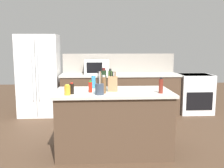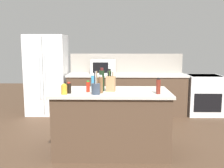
{
  "view_description": "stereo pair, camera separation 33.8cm",
  "coord_description": "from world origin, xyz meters",
  "px_view_note": "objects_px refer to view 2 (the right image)",
  "views": [
    {
      "loc": [
        -0.26,
        -3.79,
        1.62
      ],
      "look_at": [
        0.0,
        0.35,
        0.99
      ],
      "focal_mm": 42.0,
      "sensor_mm": 36.0,
      "label": 1
    },
    {
      "loc": [
        0.08,
        -3.8,
        1.62
      ],
      "look_at": [
        0.0,
        0.35,
        0.99
      ],
      "focal_mm": 42.0,
      "sensor_mm": 36.0,
      "label": 2
    }
  ],
  "objects_px": {
    "refrigerator": "(47,75)",
    "dish_soap_bottle": "(93,81)",
    "range_oven": "(203,95)",
    "soy_sauce_bottle": "(69,88)",
    "olive_oil_bottle": "(109,79)",
    "utensil_crock": "(96,88)",
    "vinegar_bottle": "(158,86)",
    "pepper_grinder": "(101,85)",
    "microwave": "(103,67)",
    "knife_block": "(111,84)",
    "honey_jar": "(64,89)",
    "hot_sauce_bottle": "(88,87)",
    "wine_bottle": "(102,80)"
  },
  "relations": [
    {
      "from": "dish_soap_bottle",
      "to": "pepper_grinder",
      "type": "bearing_deg",
      "value": -71.67
    },
    {
      "from": "refrigerator",
      "to": "knife_block",
      "type": "relative_size",
      "value": 6.34
    },
    {
      "from": "pepper_grinder",
      "to": "vinegar_bottle",
      "type": "bearing_deg",
      "value": -3.41
    },
    {
      "from": "range_oven",
      "to": "soy_sauce_bottle",
      "type": "distance_m",
      "value": 3.64
    },
    {
      "from": "microwave",
      "to": "honey_jar",
      "type": "bearing_deg",
      "value": -99.29
    },
    {
      "from": "refrigerator",
      "to": "microwave",
      "type": "height_order",
      "value": "refrigerator"
    },
    {
      "from": "range_oven",
      "to": "knife_block",
      "type": "xyz_separation_m",
      "value": [
        -2.1,
        -2.23,
        0.59
      ]
    },
    {
      "from": "wine_bottle",
      "to": "refrigerator",
      "type": "bearing_deg",
      "value": 121.98
    },
    {
      "from": "range_oven",
      "to": "knife_block",
      "type": "height_order",
      "value": "knife_block"
    },
    {
      "from": "refrigerator",
      "to": "range_oven",
      "type": "bearing_deg",
      "value": -0.81
    },
    {
      "from": "wine_bottle",
      "to": "pepper_grinder",
      "type": "xyz_separation_m",
      "value": [
        -0.01,
        -0.17,
        -0.04
      ]
    },
    {
      "from": "range_oven",
      "to": "dish_soap_bottle",
      "type": "distance_m",
      "value": 3.12
    },
    {
      "from": "microwave",
      "to": "utensil_crock",
      "type": "relative_size",
      "value": 1.74
    },
    {
      "from": "refrigerator",
      "to": "wine_bottle",
      "type": "relative_size",
      "value": 5.38
    },
    {
      "from": "soy_sauce_bottle",
      "to": "vinegar_bottle",
      "type": "relative_size",
      "value": 0.7
    },
    {
      "from": "utensil_crock",
      "to": "olive_oil_bottle",
      "type": "distance_m",
      "value": 0.53
    },
    {
      "from": "hot_sauce_bottle",
      "to": "pepper_grinder",
      "type": "bearing_deg",
      "value": -24.76
    },
    {
      "from": "microwave",
      "to": "soy_sauce_bottle",
      "type": "bearing_deg",
      "value": -98.39
    },
    {
      "from": "hot_sauce_bottle",
      "to": "vinegar_bottle",
      "type": "distance_m",
      "value": 1.0
    },
    {
      "from": "honey_jar",
      "to": "wine_bottle",
      "type": "bearing_deg",
      "value": 28.42
    },
    {
      "from": "range_oven",
      "to": "pepper_grinder",
      "type": "relative_size",
      "value": 3.59
    },
    {
      "from": "range_oven",
      "to": "olive_oil_bottle",
      "type": "height_order",
      "value": "olive_oil_bottle"
    },
    {
      "from": "hot_sauce_bottle",
      "to": "microwave",
      "type": "bearing_deg",
      "value": 87.53
    },
    {
      "from": "range_oven",
      "to": "utensil_crock",
      "type": "xyz_separation_m",
      "value": [
        -2.29,
        -2.47,
        0.56
      ]
    },
    {
      "from": "pepper_grinder",
      "to": "dish_soap_bottle",
      "type": "xyz_separation_m",
      "value": [
        -0.15,
        0.44,
        -0.02
      ]
    },
    {
      "from": "hot_sauce_bottle",
      "to": "pepper_grinder",
      "type": "relative_size",
      "value": 0.64
    },
    {
      "from": "range_oven",
      "to": "vinegar_bottle",
      "type": "bearing_deg",
      "value": -120.61
    },
    {
      "from": "microwave",
      "to": "knife_block",
      "type": "xyz_separation_m",
      "value": [
        0.23,
        -2.23,
        -0.05
      ]
    },
    {
      "from": "utensil_crock",
      "to": "dish_soap_bottle",
      "type": "bearing_deg",
      "value": 99.0
    },
    {
      "from": "knife_block",
      "to": "utensil_crock",
      "type": "bearing_deg",
      "value": -120.28
    },
    {
      "from": "soy_sauce_bottle",
      "to": "olive_oil_bottle",
      "type": "relative_size",
      "value": 0.51
    },
    {
      "from": "soy_sauce_bottle",
      "to": "olive_oil_bottle",
      "type": "xyz_separation_m",
      "value": [
        0.56,
        0.43,
        0.07
      ]
    },
    {
      "from": "knife_block",
      "to": "wine_bottle",
      "type": "xyz_separation_m",
      "value": [
        -0.13,
        0.02,
        0.05
      ]
    },
    {
      "from": "pepper_grinder",
      "to": "olive_oil_bottle",
      "type": "bearing_deg",
      "value": 74.53
    },
    {
      "from": "knife_block",
      "to": "hot_sauce_bottle",
      "type": "xyz_separation_m",
      "value": [
        -0.33,
        -0.06,
        -0.04
      ]
    },
    {
      "from": "soy_sauce_bottle",
      "to": "honey_jar",
      "type": "relative_size",
      "value": 1.09
    },
    {
      "from": "olive_oil_bottle",
      "to": "wine_bottle",
      "type": "xyz_separation_m",
      "value": [
        -0.11,
        -0.24,
        0.02
      ]
    },
    {
      "from": "wine_bottle",
      "to": "dish_soap_bottle",
      "type": "height_order",
      "value": "wine_bottle"
    },
    {
      "from": "refrigerator",
      "to": "dish_soap_bottle",
      "type": "relative_size",
      "value": 8.33
    },
    {
      "from": "soy_sauce_bottle",
      "to": "utensil_crock",
      "type": "bearing_deg",
      "value": -10.64
    },
    {
      "from": "refrigerator",
      "to": "wine_bottle",
      "type": "height_order",
      "value": "refrigerator"
    },
    {
      "from": "utensil_crock",
      "to": "vinegar_bottle",
      "type": "relative_size",
      "value": 1.42
    },
    {
      "from": "refrigerator",
      "to": "honey_jar",
      "type": "height_order",
      "value": "refrigerator"
    },
    {
      "from": "range_oven",
      "to": "hot_sauce_bottle",
      "type": "height_order",
      "value": "hot_sauce_bottle"
    },
    {
      "from": "knife_block",
      "to": "dish_soap_bottle",
      "type": "relative_size",
      "value": 1.31
    },
    {
      "from": "utensil_crock",
      "to": "olive_oil_bottle",
      "type": "height_order",
      "value": "utensil_crock"
    },
    {
      "from": "pepper_grinder",
      "to": "knife_block",
      "type": "bearing_deg",
      "value": 46.36
    },
    {
      "from": "knife_block",
      "to": "dish_soap_bottle",
      "type": "xyz_separation_m",
      "value": [
        -0.28,
        0.3,
        -0.01
      ]
    },
    {
      "from": "vinegar_bottle",
      "to": "dish_soap_bottle",
      "type": "distance_m",
      "value": 1.07
    },
    {
      "from": "olive_oil_bottle",
      "to": "vinegar_bottle",
      "type": "bearing_deg",
      "value": -33.21
    }
  ]
}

